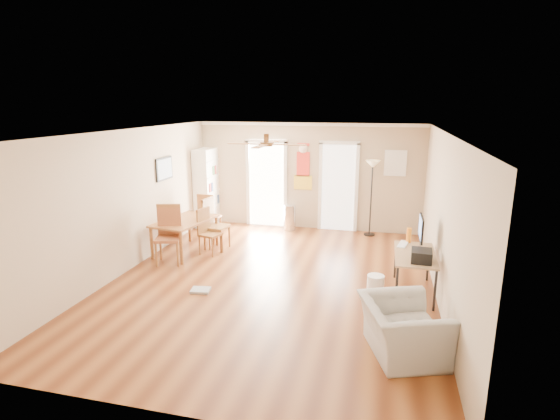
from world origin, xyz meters
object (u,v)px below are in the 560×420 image
(printer, at_px, (422,256))
(torchiere_lamp, at_px, (371,198))
(dining_table, at_px, (186,236))
(dining_chair_right_b, at_px, (210,232))
(armchair, at_px, (402,329))
(bookshelf, at_px, (207,187))
(dining_chair_right_a, at_px, (217,224))
(wastebasket_a, at_px, (375,285))
(dining_chair_near, at_px, (168,235))
(dining_chair_far, at_px, (210,214))
(computer_desk, at_px, (414,273))
(trash_can, at_px, (290,218))

(printer, bearing_deg, torchiere_lamp, 107.84)
(dining_table, height_order, dining_chair_right_b, dining_chair_right_b)
(dining_chair_right_b, distance_m, armchair, 4.75)
(bookshelf, distance_m, dining_chair_right_a, 2.01)
(dining_chair_right_b, xyz_separation_m, wastebasket_a, (3.38, -1.20, -0.31))
(dining_chair_near, height_order, dining_chair_far, dining_chair_near)
(armchair, bearing_deg, dining_chair_right_b, 32.80)
(dining_chair_right_a, xyz_separation_m, dining_chair_right_b, (0.00, -0.35, -0.07))
(bookshelf, relative_size, printer, 5.47)
(wastebasket_a, height_order, armchair, armchair)
(torchiere_lamp, bearing_deg, dining_chair_right_a, -150.70)
(dining_chair_near, height_order, computer_desk, dining_chair_near)
(computer_desk, bearing_deg, trash_can, 131.92)
(dining_chair_right_a, distance_m, torchiere_lamp, 3.63)
(dining_chair_right_a, relative_size, torchiere_lamp, 0.61)
(bookshelf, bearing_deg, dining_chair_near, -64.26)
(dining_chair_far, bearing_deg, dining_chair_right_a, 125.78)
(dining_chair_near, height_order, wastebasket_a, dining_chair_near)
(dining_chair_right_b, bearing_deg, printer, -93.19)
(dining_chair_right_b, height_order, trash_can, dining_chair_right_b)
(dining_chair_near, relative_size, wastebasket_a, 3.52)
(dining_chair_far, relative_size, printer, 2.84)
(dining_chair_near, bearing_deg, dining_chair_far, 71.03)
(dining_chair_far, bearing_deg, bookshelf, -59.11)
(dining_chair_near, distance_m, trash_can, 3.32)
(computer_desk, xyz_separation_m, armchair, (-0.23, -1.91, -0.00))
(printer, bearing_deg, dining_chair_far, 153.94)
(dining_chair_right_b, height_order, dining_chair_near, dining_chair_near)
(dining_table, distance_m, dining_chair_far, 1.24)
(dining_chair_far, xyz_separation_m, armchair, (4.26, -4.13, -0.17))
(dining_chair_right_a, relative_size, printer, 3.05)
(torchiere_lamp, bearing_deg, dining_table, -149.97)
(dining_table, relative_size, dining_chair_right_a, 1.28)
(torchiere_lamp, relative_size, armchair, 1.71)
(dining_chair_far, bearing_deg, computer_desk, 158.74)
(dining_table, distance_m, printer, 4.81)
(dining_chair_right_b, bearing_deg, torchiere_lamp, -40.83)
(computer_desk, relative_size, armchair, 1.22)
(bookshelf, relative_size, dining_chair_right_a, 1.80)
(printer, bearing_deg, wastebasket_a, 169.97)
(dining_table, height_order, wastebasket_a, dining_table)
(dining_chair_right_b, relative_size, printer, 2.65)
(bookshelf, height_order, printer, bookshelf)
(bookshelf, height_order, computer_desk, bookshelf)
(torchiere_lamp, bearing_deg, computer_desk, -75.03)
(armchair, bearing_deg, wastebasket_a, -7.31)
(dining_chair_right_b, distance_m, computer_desk, 4.11)
(printer, bearing_deg, dining_chair_right_a, 160.48)
(wastebasket_a, bearing_deg, printer, -13.29)
(dining_table, relative_size, computer_desk, 1.09)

